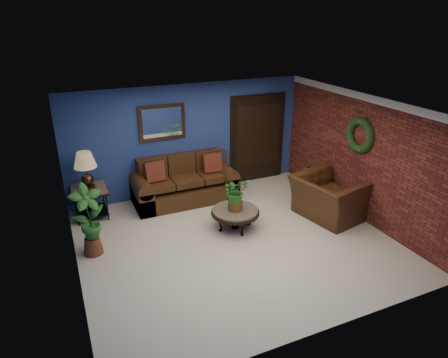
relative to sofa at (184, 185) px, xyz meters
name	(u,v)px	position (x,y,z in m)	size (l,w,h in m)	color
floor	(235,241)	(0.29, -2.09, -0.33)	(5.50, 5.50, 0.00)	beige
wall_back	(189,140)	(0.29, 0.41, 0.92)	(5.50, 0.04, 2.50)	navy
wall_left	(68,209)	(-2.46, -2.09, 0.92)	(0.04, 5.00, 2.50)	navy
wall_right_brick	(361,157)	(3.04, -2.09, 0.92)	(0.04, 5.00, 2.50)	maroon
ceiling	(237,108)	(0.29, -2.09, 2.17)	(5.50, 5.00, 0.02)	silver
crown_molding	(368,98)	(3.01, -2.09, 2.10)	(0.03, 5.00, 0.14)	white
wall_mirror	(162,122)	(-0.31, 0.37, 1.39)	(1.02, 0.06, 0.77)	#442B16
closet_door	(257,139)	(2.04, 0.38, 0.72)	(1.44, 0.06, 2.18)	black
wreath	(360,135)	(2.98, -2.04, 1.37)	(0.72, 0.72, 0.16)	black
sofa	(184,185)	(0.00, 0.00, 0.00)	(2.26, 0.97, 1.02)	#412712
coffee_table	(235,212)	(0.49, -1.64, 0.01)	(0.94, 0.94, 0.40)	#524D48
end_table	(90,195)	(-2.01, -0.04, 0.17)	(0.71, 0.71, 0.65)	#524D48
table_lamp	(85,166)	(-2.01, -0.04, 0.79)	(0.44, 0.44, 0.74)	#442B16
side_chair	(222,168)	(0.96, 0.04, 0.26)	(0.52, 0.52, 1.05)	#523317
armchair	(329,198)	(2.44, -1.97, 0.10)	(1.32, 1.16, 0.86)	#412712
coffee_plant	(235,193)	(0.49, -1.64, 0.43)	(0.51, 0.46, 0.66)	brown
floor_plant	(304,177)	(2.64, -0.80, 0.06)	(0.36, 0.30, 0.78)	brown
tall_plant	(89,218)	(-2.16, -1.43, 0.36)	(0.64, 0.51, 1.31)	brown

